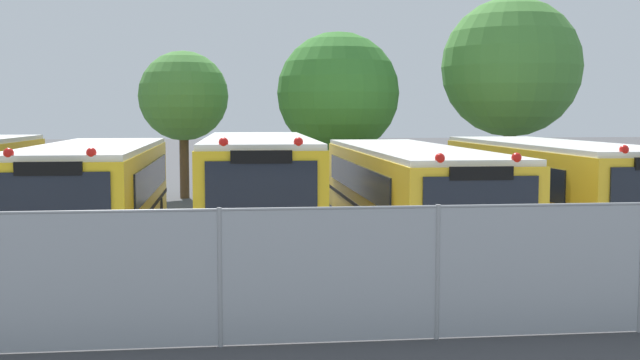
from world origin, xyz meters
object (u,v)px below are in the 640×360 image
(school_bus_2, at_px, (258,186))
(tree_2, at_px, (336,93))
(tree_3, at_px, (515,67))
(traffic_cone, at_px, (271,307))
(school_bus_4, at_px, (553,186))
(school_bus_3, at_px, (409,189))
(tree_1, at_px, (183,94))
(school_bus_1, at_px, (95,192))

(school_bus_2, bearing_deg, tree_2, -107.34)
(school_bus_2, distance_m, tree_2, 10.19)
(tree_3, xyz_separation_m, traffic_cone, (-10.03, -16.74, -4.59))
(school_bus_2, distance_m, tree_3, 14.10)
(school_bus_2, xyz_separation_m, tree_3, (9.91, 9.40, 3.47))
(school_bus_4, bearing_deg, school_bus_3, -0.23)
(tree_3, bearing_deg, tree_1, 173.00)
(tree_1, bearing_deg, school_bus_4, -48.14)
(school_bus_1, height_order, tree_3, tree_3)
(school_bus_4, bearing_deg, traffic_cone, 43.93)
(school_bus_2, height_order, tree_3, tree_3)
(school_bus_3, height_order, tree_3, tree_3)
(school_bus_1, height_order, school_bus_4, school_bus_1)
(tree_2, bearing_deg, tree_1, 164.37)
(school_bus_4, distance_m, tree_2, 10.57)
(school_bus_4, xyz_separation_m, tree_3, (2.50, 9.40, 3.55))
(school_bus_2, distance_m, school_bus_3, 3.71)
(school_bus_1, bearing_deg, tree_3, -144.81)
(school_bus_3, bearing_deg, school_bus_4, -179.61)
(traffic_cone, bearing_deg, school_bus_3, 62.51)
(school_bus_1, bearing_deg, school_bus_2, -176.18)
(school_bus_3, height_order, traffic_cone, school_bus_3)
(traffic_cone, bearing_deg, tree_3, 59.08)
(school_bus_1, relative_size, tree_2, 1.58)
(tree_2, bearing_deg, school_bus_1, -125.94)
(tree_1, bearing_deg, school_bus_3, -60.97)
(school_bus_3, bearing_deg, school_bus_1, 2.23)
(school_bus_1, height_order, traffic_cone, school_bus_1)
(tree_1, bearing_deg, traffic_cone, -83.01)
(school_bus_2, xyz_separation_m, tree_1, (-2.35, 10.91, 2.45))
(school_bus_1, distance_m, school_bus_2, 3.79)
(school_bus_3, xyz_separation_m, tree_2, (-0.51, 9.36, 2.59))
(tree_2, xyz_separation_m, tree_3, (6.72, 0.05, 1.01))
(school_bus_1, distance_m, tree_1, 11.54)
(school_bus_1, xyz_separation_m, school_bus_3, (7.48, 0.26, -0.05))
(school_bus_1, height_order, tree_1, tree_1)
(school_bus_3, distance_m, tree_2, 9.72)
(school_bus_1, relative_size, tree_3, 1.29)
(school_bus_1, xyz_separation_m, school_bus_2, (3.78, 0.25, 0.08))
(school_bus_3, distance_m, tree_3, 11.83)
(school_bus_2, relative_size, school_bus_4, 0.95)
(school_bus_2, bearing_deg, traffic_cone, 90.61)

